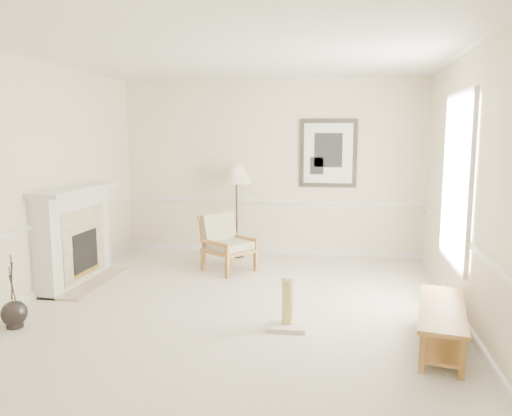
{
  "coord_description": "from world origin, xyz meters",
  "views": [
    {
      "loc": [
        1.2,
        -5.46,
        2.0
      ],
      "look_at": [
        0.12,
        0.7,
        1.08
      ],
      "focal_mm": 35.0,
      "sensor_mm": 36.0,
      "label": 1
    }
  ],
  "objects_px": {
    "armchair": "(225,240)",
    "scratching_post": "(288,312)",
    "floor_lamp": "(236,177)",
    "floor_vase": "(14,314)",
    "bench": "(442,320)"
  },
  "relations": [
    {
      "from": "armchair",
      "to": "scratching_post",
      "type": "xyz_separation_m",
      "value": [
        1.17,
        -2.09,
        -0.28
      ]
    },
    {
      "from": "armchair",
      "to": "floor_lamp",
      "type": "xyz_separation_m",
      "value": [
        0.0,
        0.81,
        0.88
      ]
    },
    {
      "from": "bench",
      "to": "floor_vase",
      "type": "bearing_deg",
      "value": -176.39
    },
    {
      "from": "bench",
      "to": "armchair",
      "type": "bearing_deg",
      "value": 138.95
    },
    {
      "from": "floor_lamp",
      "to": "scratching_post",
      "type": "bearing_deg",
      "value": -68.07
    },
    {
      "from": "armchair",
      "to": "scratching_post",
      "type": "bearing_deg",
      "value": -114.73
    },
    {
      "from": "floor_vase",
      "to": "scratching_post",
      "type": "relative_size",
      "value": 1.43
    },
    {
      "from": "floor_lamp",
      "to": "scratching_post",
      "type": "xyz_separation_m",
      "value": [
        1.17,
        -2.9,
        -1.15
      ]
    },
    {
      "from": "bench",
      "to": "floor_lamp",
      "type": "bearing_deg",
      "value": 130.35
    },
    {
      "from": "floor_vase",
      "to": "bench",
      "type": "relative_size",
      "value": 0.55
    },
    {
      "from": "armchair",
      "to": "bench",
      "type": "relative_size",
      "value": 0.64
    },
    {
      "from": "floor_lamp",
      "to": "scratching_post",
      "type": "height_order",
      "value": "floor_lamp"
    },
    {
      "from": "armchair",
      "to": "floor_vase",
      "type": "bearing_deg",
      "value": -176.49
    },
    {
      "from": "floor_lamp",
      "to": "floor_vase",
      "type": "bearing_deg",
      "value": -115.9
    },
    {
      "from": "floor_vase",
      "to": "armchair",
      "type": "height_order",
      "value": "armchair"
    }
  ]
}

